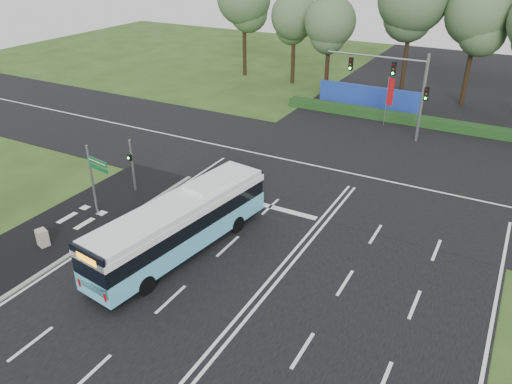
% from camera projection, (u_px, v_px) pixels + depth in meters
% --- Properties ---
extents(ground, '(120.00, 120.00, 0.00)m').
position_uv_depth(ground, '(283.00, 264.00, 25.35)').
color(ground, '#2A4617').
rests_on(ground, ground).
extents(road_main, '(20.00, 120.00, 0.04)m').
position_uv_depth(road_main, '(283.00, 264.00, 25.34)').
color(road_main, black).
rests_on(road_main, ground).
extents(road_cross, '(120.00, 14.00, 0.05)m').
position_uv_depth(road_cross, '(358.00, 175.00, 34.70)').
color(road_cross, black).
rests_on(road_cross, ground).
extents(bike_path, '(5.00, 18.00, 0.06)m').
position_uv_depth(bike_path, '(62.00, 229.00, 28.33)').
color(bike_path, black).
rests_on(bike_path, ground).
extents(kerb_strip, '(0.25, 18.00, 0.12)m').
position_uv_depth(kerb_strip, '(93.00, 240.00, 27.29)').
color(kerb_strip, gray).
rests_on(kerb_strip, ground).
extents(city_bus, '(3.86, 11.53, 3.25)m').
position_uv_depth(city_bus, '(181.00, 225.00, 25.64)').
color(city_bus, '#5DB6D7').
rests_on(city_bus, ground).
extents(pedestrian_signal, '(0.33, 0.42, 3.56)m').
position_uv_depth(pedestrian_signal, '(132.00, 164.00, 31.71)').
color(pedestrian_signal, gray).
rests_on(pedestrian_signal, ground).
extents(street_sign, '(1.71, 0.39, 4.45)m').
position_uv_depth(street_sign, '(95.00, 174.00, 28.42)').
color(street_sign, gray).
rests_on(street_sign, ground).
extents(utility_cabinet, '(0.72, 0.66, 0.99)m').
position_uv_depth(utility_cabinet, '(43.00, 238.00, 26.61)').
color(utility_cabinet, '#A99C88').
rests_on(utility_cabinet, ground).
extents(banner_flag_mid, '(0.61, 0.28, 4.35)m').
position_uv_depth(banner_flag_mid, '(389.00, 95.00, 42.37)').
color(banner_flag_mid, gray).
rests_on(banner_flag_mid, ground).
extents(traffic_light_gantry, '(8.41, 0.28, 7.00)m').
position_uv_depth(traffic_light_gantry, '(401.00, 82.00, 39.11)').
color(traffic_light_gantry, gray).
rests_on(traffic_light_gantry, ground).
extents(hedge, '(22.00, 1.20, 0.80)m').
position_uv_depth(hedge, '(404.00, 119.00, 44.27)').
color(hedge, '#143312').
rests_on(hedge, ground).
extents(blue_hoarding, '(10.00, 0.30, 2.20)m').
position_uv_depth(blue_hoarding, '(369.00, 98.00, 47.61)').
color(blue_hoarding, '#1C379A').
rests_on(blue_hoarding, ground).
extents(eucalyptus_row, '(47.61, 9.68, 12.95)m').
position_uv_depth(eucalyptus_row, '(445.00, 14.00, 45.81)').
color(eucalyptus_row, black).
rests_on(eucalyptus_row, ground).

